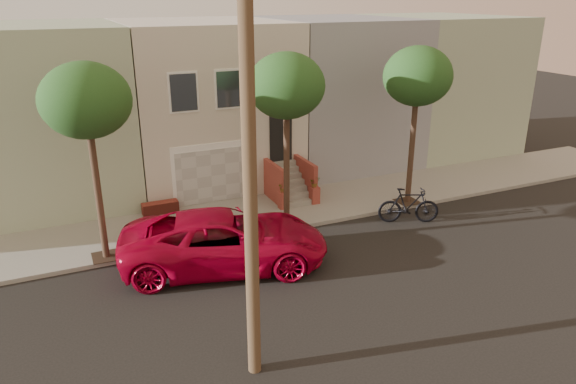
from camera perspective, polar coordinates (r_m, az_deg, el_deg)
name	(u,v)px	position (r m, az deg, el deg)	size (l,w,h in m)	color
ground	(309,280)	(16.62, 2.24, -9.39)	(90.00, 90.00, 0.00)	black
sidewalk	(248,216)	(21.01, -4.26, -2.55)	(40.00, 3.70, 0.15)	gray
house_row	(202,100)	(25.35, -9.12, 9.70)	(33.10, 11.70, 7.00)	beige
tree_left	(86,102)	(17.07, -20.77, 8.99)	(2.70, 2.57, 6.30)	#2D2116
tree_mid	(287,87)	(18.62, -0.16, 11.15)	(2.70, 2.57, 6.30)	#2D2116
tree_right	(418,77)	(21.43, 13.68, 11.82)	(2.70, 2.57, 6.30)	#2D2116
pickup_truck	(225,240)	(17.15, -6.75, -5.12)	(3.01, 6.53, 1.81)	#A90324
motorcycle	(409,205)	(20.82, 12.76, -1.41)	(0.65, 2.31, 1.39)	black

